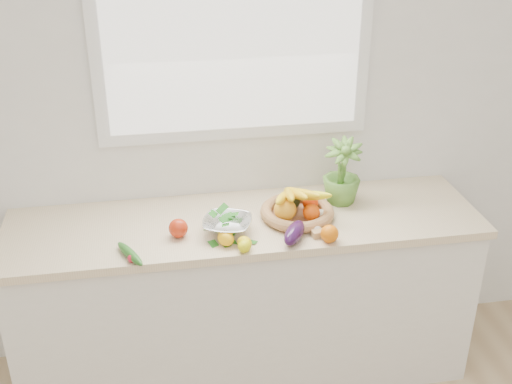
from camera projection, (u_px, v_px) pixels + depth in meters
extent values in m
cube|color=white|center=(234.00, 108.00, 3.08)|extent=(4.50, 0.02, 2.70)
cube|color=silver|center=(246.00, 301.00, 3.23)|extent=(2.20, 0.58, 0.86)
cube|color=beige|center=(245.00, 223.00, 3.03)|extent=(2.24, 0.62, 0.04)
cube|color=white|center=(233.00, 24.00, 2.88)|extent=(1.30, 0.03, 1.10)
cube|color=white|center=(234.00, 25.00, 2.87)|extent=(1.18, 0.01, 0.98)
sphere|color=orange|center=(329.00, 234.00, 2.82)|extent=(0.08, 0.08, 0.08)
ellipsoid|color=#FFB70D|center=(226.00, 238.00, 2.80)|extent=(0.10, 0.10, 0.06)
ellipsoid|color=#DAD90B|center=(245.00, 246.00, 2.75)|extent=(0.09, 0.09, 0.06)
ellipsoid|color=yellow|center=(245.00, 243.00, 2.78)|extent=(0.09, 0.09, 0.06)
sphere|color=#B7290E|center=(178.00, 228.00, 2.86)|extent=(0.11, 0.11, 0.09)
cube|color=tan|center=(322.00, 233.00, 2.87)|extent=(0.10, 0.05, 0.03)
ellipsoid|color=white|center=(320.00, 214.00, 3.01)|extent=(0.06, 0.06, 0.05)
ellipsoid|color=beige|center=(321.00, 202.00, 3.12)|extent=(0.06, 0.06, 0.04)
ellipsoid|color=beige|center=(315.00, 229.00, 2.90)|extent=(0.06, 0.06, 0.04)
ellipsoid|color=#2B0F37|center=(294.00, 233.00, 2.83)|extent=(0.16, 0.20, 0.08)
ellipsoid|color=#285A1A|center=(130.00, 254.00, 2.71)|extent=(0.13, 0.22, 0.04)
sphere|color=red|center=(132.00, 258.00, 2.68)|extent=(0.05, 0.05, 0.04)
imported|color=#578E33|center=(342.00, 172.00, 3.11)|extent=(0.24, 0.24, 0.33)
cylinder|color=#B3764F|center=(297.00, 216.00, 3.03)|extent=(0.36, 0.36, 0.01)
torus|color=tan|center=(297.00, 212.00, 3.02)|extent=(0.42, 0.42, 0.05)
sphere|color=#F8A81F|center=(285.00, 210.00, 2.97)|extent=(0.13, 0.13, 0.10)
sphere|color=#E34C07|center=(311.00, 212.00, 2.97)|extent=(0.10, 0.10, 0.08)
sphere|color=red|center=(310.00, 203.00, 3.06)|extent=(0.09, 0.09, 0.08)
ellipsoid|color=#213015|center=(292.00, 199.00, 3.06)|extent=(0.10, 0.10, 0.11)
ellipsoid|color=yellow|center=(282.00, 198.00, 2.96)|extent=(0.13, 0.23, 0.10)
ellipsoid|color=gold|center=(289.00, 195.00, 2.96)|extent=(0.06, 0.24, 0.10)
ellipsoid|color=yellow|center=(296.00, 193.00, 2.96)|extent=(0.09, 0.24, 0.10)
ellipsoid|color=yellow|center=(303.00, 194.00, 2.97)|extent=(0.16, 0.22, 0.10)
ellipsoid|color=yellow|center=(310.00, 196.00, 2.98)|extent=(0.21, 0.18, 0.10)
cylinder|color=silver|center=(228.00, 231.00, 2.90)|extent=(0.11, 0.11, 0.02)
imported|color=white|center=(227.00, 225.00, 2.88)|extent=(0.28, 0.28, 0.05)
ellipsoid|color=#1E6118|center=(227.00, 217.00, 2.87)|extent=(0.21, 0.21, 0.07)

